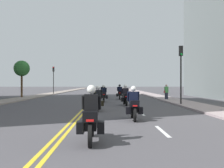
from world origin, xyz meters
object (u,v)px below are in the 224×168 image
at_px(motorcycle_4, 104,95).
at_px(pedestrian_1, 166,92).
at_px(traffic_light_far, 53,75).
at_px(motorcycle_1, 134,106).
at_px(motorcycle_6, 103,92).
at_px(traffic_light_near, 181,64).
at_px(motorcycle_5, 120,93).
at_px(street_tree_0, 22,69).
at_px(motorcycle_0, 91,119).
at_px(motorcycle_3, 125,97).
at_px(motorcycle_2, 98,100).

distance_m(motorcycle_4, pedestrian_1, 7.08).
bearing_deg(traffic_light_far, motorcycle_1, -72.73).
xyz_separation_m(motorcycle_6, traffic_light_near, (6.41, -12.97, 2.58)).
distance_m(motorcycle_5, street_tree_0, 12.43).
relative_size(motorcycle_0, traffic_light_far, 0.49).
height_order(motorcycle_0, motorcycle_3, motorcycle_0).
bearing_deg(pedestrian_1, traffic_light_far, -69.35).
distance_m(traffic_light_near, traffic_light_far, 27.77).
xyz_separation_m(motorcycle_6, traffic_light_far, (-8.32, 10.57, 2.50)).
distance_m(motorcycle_6, traffic_light_near, 14.69).
bearing_deg(motorcycle_3, pedestrian_1, 53.03).
height_order(traffic_light_near, pedestrian_1, traffic_light_near).
bearing_deg(pedestrian_1, traffic_light_near, 66.06).
bearing_deg(street_tree_0, motorcycle_6, 7.67).
height_order(motorcycle_3, motorcycle_5, motorcycle_5).
relative_size(motorcycle_2, motorcycle_5, 1.00).
bearing_deg(motorcycle_1, motorcycle_2, 112.12).
distance_m(motorcycle_1, motorcycle_5, 17.65).
relative_size(motorcycle_6, street_tree_0, 0.50).
bearing_deg(motorcycle_6, traffic_light_near, -65.78).
bearing_deg(pedestrian_1, street_tree_0, -37.52).
xyz_separation_m(motorcycle_3, street_tree_0, (-11.79, 11.75, 2.88)).
bearing_deg(traffic_light_far, traffic_light_near, -57.95).
xyz_separation_m(motorcycle_1, motorcycle_6, (-1.79, 21.95, 0.01)).
height_order(motorcycle_6, street_tree_0, street_tree_0).
bearing_deg(motorcycle_0, street_tree_0, 110.19).
bearing_deg(motorcycle_4, motorcycle_5, 67.55).
relative_size(motorcycle_3, motorcycle_6, 0.98).
relative_size(motorcycle_0, motorcycle_5, 1.05).
bearing_deg(motorcycle_2, pedestrian_1, 57.55).
relative_size(traffic_light_near, traffic_light_far, 1.04).
relative_size(motorcycle_0, motorcycle_3, 1.01).
relative_size(motorcycle_1, motorcycle_6, 0.91).
height_order(motorcycle_0, motorcycle_6, motorcycle_0).
bearing_deg(motorcycle_6, motorcycle_1, -87.43).
bearing_deg(motorcycle_3, traffic_light_near, -1.38).
bearing_deg(motorcycle_0, motorcycle_2, 89.82).
xyz_separation_m(motorcycle_0, motorcycle_4, (0.10, 17.96, -0.03)).
bearing_deg(traffic_light_far, motorcycle_2, -73.48).
bearing_deg(traffic_light_near, street_tree_0, 144.34).
distance_m(motorcycle_0, pedestrian_1, 21.76).
bearing_deg(traffic_light_near, motorcycle_5, 117.50).
relative_size(motorcycle_5, traffic_light_far, 0.47).
bearing_deg(pedestrian_1, motorcycle_5, -41.81).
xyz_separation_m(motorcycle_6, pedestrian_1, (6.71, -6.09, 0.18)).
bearing_deg(motorcycle_3, street_tree_0, 132.29).
height_order(motorcycle_4, motorcycle_5, motorcycle_5).
relative_size(traffic_light_far, pedestrian_1, 2.76).
bearing_deg(motorcycle_6, motorcycle_5, -68.25).
relative_size(motorcycle_4, street_tree_0, 0.46).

